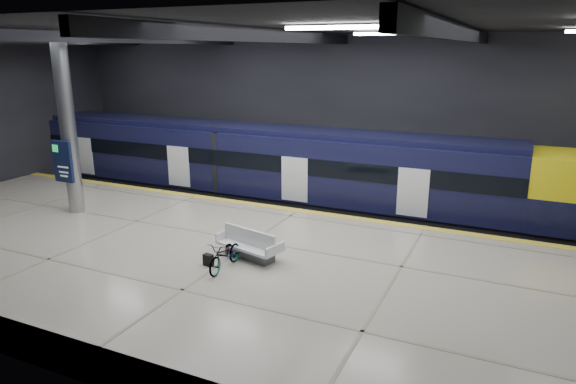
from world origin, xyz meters
The scene contains 10 objects.
ground centered at (0.00, 0.00, 0.00)m, with size 30.00×30.00×0.00m, color black.
room_shell centered at (0.00, 0.00, 5.72)m, with size 30.10×16.10×8.05m.
platform centered at (0.00, -2.50, 0.55)m, with size 30.00×11.00×1.10m, color #B4A898.
safety_strip centered at (0.00, 2.75, 1.11)m, with size 30.00×0.40×0.01m, color yellow.
rails centered at (0.00, 5.50, 0.08)m, with size 30.00×1.52×0.16m.
train centered at (-1.96, 5.50, 2.06)m, with size 29.40×2.84×3.79m.
bench centered at (0.57, -2.30, 1.43)m, with size 2.26×1.34×0.93m.
bicycle centered at (0.33, -3.33, 1.55)m, with size 0.60×1.72×0.90m, color #99999E.
pannier_bag centered at (-0.27, -3.33, 1.28)m, with size 0.30×0.18×0.35m, color black.
info_column centered at (-8.00, -1.03, 4.46)m, with size 0.90×0.78×6.90m.
Camera 1 is at (7.84, -15.21, 7.34)m, focal length 32.00 mm.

